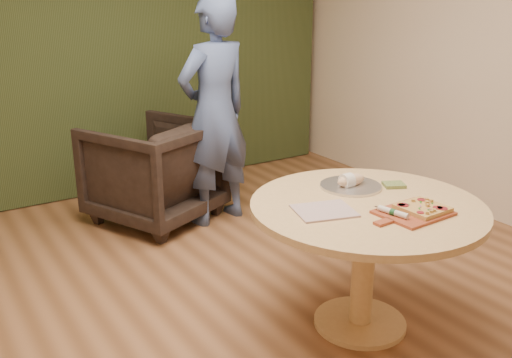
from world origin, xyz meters
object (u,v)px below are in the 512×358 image
object	(u,v)px
pedestal_table	(366,227)
pizza_paddle	(412,213)
bread_roll	(350,180)
cutlery_roll	(393,212)
person_standing	(215,112)
flatbread_pizza	(423,208)
armchair	(154,166)
serving_tray	(351,186)

from	to	relation	value
pedestal_table	pizza_paddle	size ratio (longest dim) A/B	2.81
pizza_paddle	bread_roll	xyz separation A→B (m)	(0.01, 0.49, 0.04)
cutlery_roll	person_standing	xyz separation A→B (m)	(0.11, 2.06, 0.14)
pedestal_table	person_standing	size ratio (longest dim) A/B	0.69
flatbread_pizza	armchair	size ratio (longest dim) A/B	0.25
pizza_paddle	flatbread_pizza	bearing A→B (deg)	-11.56
pizza_paddle	bread_roll	bearing A→B (deg)	86.06
pedestal_table	cutlery_roll	size ratio (longest dim) A/B	6.38
pedestal_table	flatbread_pizza	distance (m)	0.34
cutlery_roll	armchair	bearing A→B (deg)	86.60
pizza_paddle	bread_roll	distance (m)	0.49
pizza_paddle	cutlery_roll	xyz separation A→B (m)	(-0.11, 0.02, 0.02)
cutlery_roll	armchair	size ratio (longest dim) A/B	0.21
flatbread_pizza	serving_tray	world-z (taller)	flatbread_pizza
bread_roll	serving_tray	bearing A→B (deg)	0.00
flatbread_pizza	serving_tray	size ratio (longest dim) A/B	0.64
armchair	flatbread_pizza	bearing A→B (deg)	77.66
pizza_paddle	armchair	xyz separation A→B (m)	(-0.43, 2.38, -0.30)
armchair	pizza_paddle	bearing A→B (deg)	76.21
pizza_paddle	armchair	size ratio (longest dim) A/B	0.49
cutlery_roll	pedestal_table	bearing A→B (deg)	70.63
flatbread_pizza	serving_tray	xyz separation A→B (m)	(-0.04, 0.50, -0.02)
armchair	bread_roll	bearing A→B (deg)	79.16
flatbread_pizza	armchair	distance (m)	2.46
pedestal_table	serving_tray	distance (m)	0.31
serving_tray	person_standing	distance (m)	1.60
serving_tray	person_standing	bearing A→B (deg)	90.89
bread_roll	pedestal_table	bearing A→B (deg)	-110.45
pedestal_table	armchair	bearing A→B (deg)	99.21
armchair	person_standing	distance (m)	0.69
pizza_paddle	cutlery_roll	bearing A→B (deg)	165.07
bread_roll	person_standing	world-z (taller)	person_standing
pedestal_table	armchair	size ratio (longest dim) A/B	1.37
pedestal_table	flatbread_pizza	size ratio (longest dim) A/B	5.54
pedestal_table	person_standing	xyz separation A→B (m)	(0.08, 1.85, 0.31)
cutlery_roll	bread_roll	distance (m)	0.48
serving_tray	flatbread_pizza	bearing A→B (deg)	-85.13
cutlery_roll	serving_tray	world-z (taller)	cutlery_roll
pedestal_table	bread_roll	bearing A→B (deg)	69.55
pizza_paddle	serving_tray	distance (m)	0.49
bread_roll	person_standing	bearing A→B (deg)	90.57
cutlery_roll	serving_tray	distance (m)	0.49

